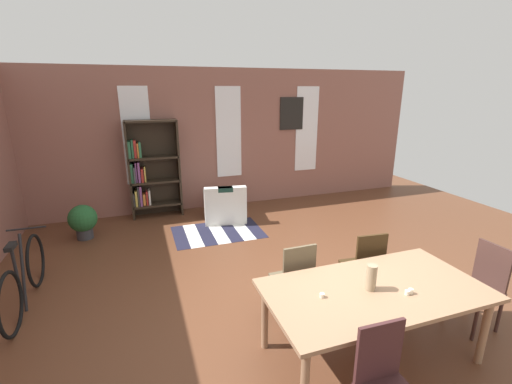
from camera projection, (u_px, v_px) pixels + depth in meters
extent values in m
plane|color=brown|center=(322.00, 311.00, 4.09)|extent=(10.96, 10.96, 0.00)
cube|color=#925D51|center=(228.00, 139.00, 7.54)|extent=(9.05, 0.12, 2.97)
cube|color=white|center=(137.00, 136.00, 6.84)|extent=(0.55, 0.02, 1.93)
cube|color=white|center=(229.00, 133.00, 7.43)|extent=(0.55, 0.02, 1.93)
cube|color=white|center=(307.00, 129.00, 8.02)|extent=(0.55, 0.02, 1.93)
cube|color=#987254|center=(375.00, 290.00, 3.22)|extent=(2.07, 1.07, 0.04)
cylinder|color=#987254|center=(484.00, 331.00, 3.22)|extent=(0.07, 0.07, 0.71)
cylinder|color=#987254|center=(265.00, 317.00, 3.42)|extent=(0.07, 0.07, 0.71)
cylinder|color=#987254|center=(415.00, 284.00, 4.01)|extent=(0.07, 0.07, 0.71)
cylinder|color=#998466|center=(371.00, 277.00, 3.16)|extent=(0.10, 0.10, 0.25)
cylinder|color=silver|center=(322.00, 295.00, 3.06)|extent=(0.04, 0.04, 0.04)
cylinder|color=silver|center=(407.00, 293.00, 3.11)|extent=(0.04, 0.04, 0.04)
cylinder|color=silver|center=(411.00, 291.00, 3.12)|extent=(0.04, 0.04, 0.05)
cube|color=brown|center=(291.00, 280.00, 3.90)|extent=(0.41, 0.41, 0.04)
cube|color=brown|center=(299.00, 268.00, 3.67)|extent=(0.38, 0.04, 0.50)
cylinder|color=brown|center=(298.00, 287.00, 4.19)|extent=(0.04, 0.04, 0.43)
cylinder|color=brown|center=(270.00, 293.00, 4.07)|extent=(0.04, 0.04, 0.43)
cylinder|color=brown|center=(312.00, 304.00, 3.87)|extent=(0.04, 0.04, 0.43)
cylinder|color=brown|center=(283.00, 310.00, 3.75)|extent=(0.04, 0.04, 0.43)
cube|color=#3F2121|center=(379.00, 352.00, 2.49)|extent=(0.38, 0.04, 0.50)
cube|color=#422924|center=(476.00, 290.00, 3.71)|extent=(0.41, 0.41, 0.04)
cube|color=#422924|center=(492.00, 266.00, 3.71)|extent=(0.04, 0.38, 0.50)
cylinder|color=#422924|center=(446.00, 303.00, 3.88)|extent=(0.04, 0.04, 0.43)
cylinder|color=#422924|center=(475.00, 322.00, 3.56)|extent=(0.04, 0.04, 0.43)
cylinder|color=#422924|center=(469.00, 296.00, 4.00)|extent=(0.04, 0.04, 0.43)
cylinder|color=#422924|center=(499.00, 314.00, 3.68)|extent=(0.04, 0.04, 0.43)
cube|color=#362512|center=(361.00, 267.00, 4.20)|extent=(0.44, 0.44, 0.04)
cube|color=#362512|center=(371.00, 255.00, 3.95)|extent=(0.38, 0.07, 0.50)
cylinder|color=#362512|center=(365.00, 275.00, 4.47)|extent=(0.04, 0.04, 0.43)
cylinder|color=#362512|center=(339.00, 278.00, 4.39)|extent=(0.04, 0.04, 0.43)
cylinder|color=#362512|center=(380.00, 290.00, 4.14)|extent=(0.04, 0.04, 0.43)
cylinder|color=#362512|center=(353.00, 294.00, 4.06)|extent=(0.04, 0.04, 0.43)
cube|color=#2D2319|center=(129.00, 171.00, 6.78)|extent=(0.04, 0.33, 1.96)
cube|color=#2D2319|center=(179.00, 168.00, 7.08)|extent=(0.04, 0.33, 1.96)
cube|color=#2D2319|center=(154.00, 168.00, 7.07)|extent=(1.00, 0.01, 1.96)
cube|color=#2D2319|center=(158.00, 204.00, 7.14)|extent=(0.96, 0.33, 0.04)
cube|color=#4C4C51|center=(134.00, 199.00, 6.95)|extent=(0.03, 0.21, 0.26)
cube|color=gold|center=(136.00, 198.00, 6.96)|extent=(0.04, 0.27, 0.32)
cube|color=#4C4C51|center=(139.00, 195.00, 6.96)|extent=(0.03, 0.23, 0.40)
cube|color=#8C4C8C|center=(141.00, 195.00, 6.98)|extent=(0.04, 0.28, 0.41)
cube|color=orange|center=(144.00, 199.00, 7.02)|extent=(0.05, 0.19, 0.23)
cube|color=#B22D28|center=(147.00, 198.00, 7.03)|extent=(0.04, 0.19, 0.28)
cube|color=white|center=(150.00, 197.00, 7.04)|extent=(0.04, 0.19, 0.30)
cube|color=#2D2319|center=(156.00, 181.00, 7.00)|extent=(0.96, 0.33, 0.04)
cube|color=#33724C|center=(132.00, 173.00, 6.80)|extent=(0.05, 0.21, 0.37)
cube|color=#4C4C51|center=(135.00, 174.00, 6.82)|extent=(0.03, 0.27, 0.31)
cube|color=#8C4C8C|center=(136.00, 172.00, 6.82)|extent=(0.03, 0.18, 0.40)
cube|color=#8C4C8C|center=(139.00, 172.00, 6.84)|extent=(0.04, 0.25, 0.40)
cube|color=#B22D28|center=(142.00, 175.00, 6.88)|extent=(0.05, 0.26, 0.27)
cube|color=gold|center=(145.00, 174.00, 6.89)|extent=(0.03, 0.19, 0.30)
cube|color=#2D2319|center=(154.00, 157.00, 6.86)|extent=(0.96, 0.33, 0.04)
cube|color=#33724C|center=(129.00, 150.00, 6.67)|extent=(0.05, 0.24, 0.32)
cube|color=#33724C|center=(132.00, 149.00, 6.68)|extent=(0.04, 0.19, 0.35)
cube|color=#B22D28|center=(135.00, 149.00, 6.70)|extent=(0.05, 0.21, 0.34)
cube|color=orange|center=(138.00, 150.00, 6.72)|extent=(0.03, 0.24, 0.28)
cube|color=#33724C|center=(140.00, 150.00, 6.73)|extent=(0.04, 0.19, 0.30)
cube|color=#2D2319|center=(150.00, 121.00, 6.65)|extent=(0.96, 0.33, 0.04)
cube|color=silver|center=(224.00, 209.00, 6.97)|extent=(0.91, 0.91, 0.40)
cube|color=silver|center=(225.00, 196.00, 6.56)|extent=(0.81, 0.28, 0.35)
cube|color=silver|center=(241.00, 195.00, 6.95)|extent=(0.23, 0.73, 0.15)
cube|color=silver|center=(207.00, 197.00, 6.83)|extent=(0.23, 0.73, 0.15)
cube|color=#19382D|center=(225.00, 189.00, 6.52)|extent=(0.30, 0.21, 0.08)
torus|color=black|center=(10.00, 304.00, 3.66)|extent=(0.04, 0.71, 0.71)
torus|color=black|center=(36.00, 260.00, 4.59)|extent=(0.04, 0.71, 0.71)
cylinder|color=black|center=(23.00, 272.00, 4.09)|extent=(0.04, 0.32, 0.89)
cylinder|color=black|center=(15.00, 266.00, 3.87)|extent=(0.04, 0.04, 0.45)
cube|color=black|center=(11.00, 247.00, 3.81)|extent=(0.08, 0.20, 0.05)
cylinder|color=black|center=(26.00, 229.00, 4.35)|extent=(0.44, 0.03, 0.02)
cylinder|color=#333338|center=(85.00, 233.00, 6.07)|extent=(0.27, 0.27, 0.18)
sphere|color=#235B2D|center=(83.00, 218.00, 5.98)|extent=(0.48, 0.48, 0.48)
cube|color=#1E1E33|center=(180.00, 237.00, 6.13)|extent=(0.23, 1.06, 0.01)
cube|color=white|center=(193.00, 235.00, 6.20)|extent=(0.23, 1.06, 0.01)
cube|color=#1E1E33|center=(206.00, 234.00, 6.27)|extent=(0.23, 1.06, 0.01)
cube|color=white|center=(218.00, 232.00, 6.34)|extent=(0.23, 1.06, 0.01)
cube|color=#1E1E33|center=(230.00, 230.00, 6.42)|extent=(0.23, 1.06, 0.01)
cube|color=white|center=(242.00, 229.00, 6.49)|extent=(0.23, 1.06, 0.01)
cube|color=#1E1E33|center=(253.00, 227.00, 6.56)|extent=(0.23, 1.06, 0.01)
cube|color=black|center=(292.00, 114.00, 7.78)|extent=(0.56, 0.03, 0.72)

